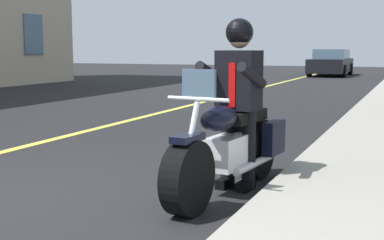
# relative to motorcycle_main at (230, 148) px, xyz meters

# --- Properties ---
(ground_plane) EXTENTS (80.00, 80.00, 0.00)m
(ground_plane) POSITION_rel_motorcycle_main_xyz_m (0.96, -1.58, -0.45)
(ground_plane) COLOR black
(motorcycle_main) EXTENTS (2.22, 0.74, 1.26)m
(motorcycle_main) POSITION_rel_motorcycle_main_xyz_m (0.00, 0.00, 0.00)
(motorcycle_main) COLOR black
(motorcycle_main) RESTS_ON ground_plane
(rider_main) EXTENTS (0.66, 0.60, 1.74)m
(rider_main) POSITION_rel_motorcycle_main_xyz_m (-0.19, 0.02, 0.58)
(rider_main) COLOR black
(rider_main) RESTS_ON ground_plane
(car_silver) EXTENTS (4.60, 1.92, 1.40)m
(car_silver) POSITION_rel_motorcycle_main_xyz_m (-23.90, -2.55, 0.24)
(car_silver) COLOR black
(car_silver) RESTS_ON ground_plane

